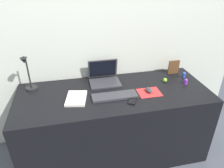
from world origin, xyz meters
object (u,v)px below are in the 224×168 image
(laptop, at_px, (104,76))
(picture_frame, at_px, (174,67))
(keyboard, at_px, (115,96))
(toy_figurine_purple, at_px, (186,81))
(toy_figurine_lime, at_px, (165,80))
(notebook_pad, at_px, (76,98))
(toy_figurine_blue, at_px, (184,75))
(mouse, at_px, (149,90))
(cell_phone, at_px, (132,100))
(desk_lamp, at_px, (28,75))

(laptop, height_order, picture_frame, laptop)
(keyboard, distance_m, toy_figurine_purple, 0.75)
(laptop, xyz_separation_m, picture_frame, (0.77, 0.02, 0.02))
(keyboard, relative_size, toy_figurine_lime, 9.35)
(laptop, xyz_separation_m, notebook_pad, (-0.30, -0.28, -0.04))
(picture_frame, distance_m, toy_figurine_blue, 0.14)
(mouse, xyz_separation_m, picture_frame, (0.40, 0.32, 0.05))
(laptop, height_order, toy_figurine_blue, laptop)
(keyboard, bearing_deg, cell_phone, -33.91)
(toy_figurine_blue, bearing_deg, keyboard, -164.94)
(cell_phone, relative_size, picture_frame, 0.85)
(desk_lamp, bearing_deg, picture_frame, 2.00)
(cell_phone, height_order, toy_figurine_lime, toy_figurine_lime)
(notebook_pad, xyz_separation_m, toy_figurine_blue, (1.14, 0.18, 0.02))
(mouse, bearing_deg, cell_phone, -150.92)
(desk_lamp, relative_size, toy_figurine_purple, 6.12)
(desk_lamp, bearing_deg, keyboard, -20.56)
(laptop, relative_size, keyboard, 0.73)
(laptop, distance_m, toy_figurine_purple, 0.82)
(keyboard, xyz_separation_m, toy_figurine_lime, (0.56, 0.17, 0.01))
(cell_phone, relative_size, toy_figurine_blue, 2.03)
(mouse, distance_m, toy_figurine_purple, 0.42)
(mouse, relative_size, cell_phone, 0.75)
(desk_lamp, height_order, notebook_pad, desk_lamp)
(laptop, xyz_separation_m, keyboard, (0.04, -0.32, -0.04))
(keyboard, xyz_separation_m, cell_phone, (0.14, -0.09, -0.01))
(mouse, relative_size, picture_frame, 0.64)
(keyboard, height_order, desk_lamp, desk_lamp)
(picture_frame, bearing_deg, cell_phone, -144.43)
(notebook_pad, bearing_deg, keyboard, 5.62)
(laptop, bearing_deg, picture_frame, 1.16)
(desk_lamp, relative_size, toy_figurine_lime, 8.19)
(notebook_pad, bearing_deg, toy_figurine_lime, 19.68)
(toy_figurine_lime, xyz_separation_m, toy_figurine_purple, (0.18, -0.08, 0.01))
(keyboard, relative_size, cell_phone, 3.20)
(notebook_pad, height_order, picture_frame, picture_frame)
(keyboard, relative_size, toy_figurine_purple, 6.99)
(mouse, relative_size, toy_figurine_purple, 1.64)
(picture_frame, relative_size, toy_figurine_lime, 3.42)
(laptop, distance_m, picture_frame, 0.77)
(laptop, xyz_separation_m, toy_figurine_lime, (0.60, -0.15, -0.03))
(mouse, xyz_separation_m, desk_lamp, (-1.08, 0.27, 0.15))
(cell_phone, height_order, toy_figurine_purple, toy_figurine_purple)
(picture_frame, bearing_deg, keyboard, -155.64)
(laptop, bearing_deg, toy_figurine_purple, -16.53)
(laptop, height_order, cell_phone, laptop)
(toy_figurine_blue, bearing_deg, mouse, -156.75)
(mouse, xyz_separation_m, toy_figurine_blue, (0.47, 0.20, 0.01))
(toy_figurine_lime, distance_m, toy_figurine_blue, 0.24)
(cell_phone, distance_m, picture_frame, 0.73)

